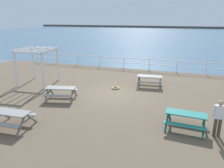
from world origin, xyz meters
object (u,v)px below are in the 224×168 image
picnic_table_far_left (11,116)px  lattice_pergola (37,58)px  visitor (219,116)px  picnic_table_near_left (186,117)px  picnic_table_near_right (150,78)px  picnic_table_mid_centre (61,90)px

picnic_table_far_left → lattice_pergola: bearing=113.8°
visitor → lattice_pergola: lattice_pergola is taller
visitor → lattice_pergola: 12.97m
picnic_table_near_left → visitor: size_ratio=1.15×
picnic_table_near_right → picnic_table_far_left: same height
picnic_table_mid_centre → picnic_table_far_left: (-0.25, -3.92, 0.00)m
picnic_table_mid_centre → picnic_table_near_left: bearing=-24.8°
picnic_table_near_left → picnic_table_near_right: same height
picnic_table_near_left → lattice_pergola: 11.69m
picnic_table_near_right → picnic_table_mid_centre: (-4.76, -4.51, 0.00)m
picnic_table_near_right → visitor: size_ratio=1.16×
picnic_table_near_left → picnic_table_near_right: 6.55m
picnic_table_near_left → picnic_table_mid_centre: bearing=172.8°
picnic_table_near_right → lattice_pergola: (-8.26, -2.00, 1.41)m
picnic_table_far_left → visitor: (8.95, 2.14, 0.36)m
picnic_table_far_left → lattice_pergola: 7.34m
picnic_table_mid_centre → picnic_table_far_left: 3.93m
visitor → lattice_pergola: bearing=62.1°
picnic_table_near_left → lattice_pergola: lattice_pergola is taller
picnic_table_far_left → picnic_table_near_right: bearing=56.2°
visitor → lattice_pergola: (-12.19, 4.29, 1.05)m
picnic_table_far_left → picnic_table_mid_centre: bearing=83.3°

